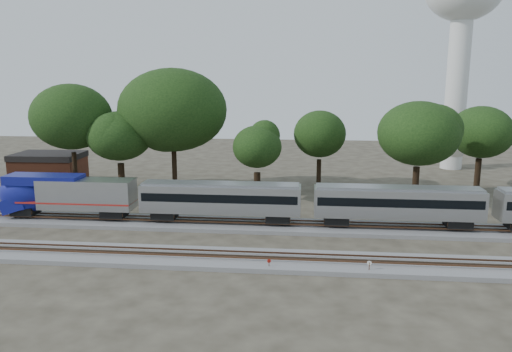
# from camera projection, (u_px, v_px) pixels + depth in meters

# --- Properties ---
(ground) EXTENTS (160.00, 160.00, 0.00)m
(ground) POSITION_uv_depth(u_px,v_px,m) (237.00, 246.00, 46.73)
(ground) COLOR #383328
(ground) RESTS_ON ground
(track_far) EXTENTS (160.00, 5.00, 0.73)m
(track_far) POSITION_uv_depth(u_px,v_px,m) (245.00, 225.00, 52.55)
(track_far) COLOR slate
(track_far) RESTS_ON ground
(track_near) EXTENTS (160.00, 5.00, 0.73)m
(track_near) POSITION_uv_depth(u_px,v_px,m) (230.00, 259.00, 42.79)
(track_near) COLOR slate
(track_near) RESTS_ON ground
(train) EXTENTS (87.28, 3.00, 4.43)m
(train) POSITION_uv_depth(u_px,v_px,m) (399.00, 202.00, 50.41)
(train) COLOR #A9ACB1
(train) RESTS_ON ground
(switch_stand_red) EXTENTS (0.31, 0.09, 0.98)m
(switch_stand_red) POSITION_uv_depth(u_px,v_px,m) (269.00, 263.00, 40.66)
(switch_stand_red) COLOR #512D19
(switch_stand_red) RESTS_ON ground
(switch_stand_white) EXTENTS (0.36, 0.11, 1.15)m
(switch_stand_white) POSITION_uv_depth(u_px,v_px,m) (369.00, 266.00, 39.86)
(switch_stand_white) COLOR #512D19
(switch_stand_white) RESTS_ON ground
(switch_lever) EXTENTS (0.55, 0.39, 0.30)m
(switch_lever) POSITION_uv_depth(u_px,v_px,m) (308.00, 271.00, 40.33)
(switch_lever) COLOR #512D19
(switch_lever) RESTS_ON ground
(water_tower) EXTENTS (12.59, 12.59, 34.86)m
(water_tower) POSITION_uv_depth(u_px,v_px,m) (463.00, 12.00, 80.90)
(water_tower) COLOR silver
(water_tower) RESTS_ON ground
(brick_building) EXTENTS (9.66, 6.97, 4.54)m
(brick_building) POSITION_uv_depth(u_px,v_px,m) (49.00, 168.00, 73.43)
(brick_building) COLOR brown
(brick_building) RESTS_ON ground
(tree_1) EXTENTS (10.47, 10.47, 14.76)m
(tree_1) POSITION_uv_depth(u_px,v_px,m) (71.00, 117.00, 66.15)
(tree_1) COLOR black
(tree_1) RESTS_ON ground
(tree_2) EXTENTS (8.03, 8.03, 11.33)m
(tree_2) POSITION_uv_depth(u_px,v_px,m) (119.00, 136.00, 65.35)
(tree_2) COLOR black
(tree_2) RESTS_ON ground
(tree_3) EXTENTS (11.36, 11.36, 16.02)m
(tree_3) POSITION_uv_depth(u_px,v_px,m) (173.00, 110.00, 66.29)
(tree_3) COLOR black
(tree_3) RESTS_ON ground
(tree_4) EXTENTS (7.17, 7.17, 10.11)m
(tree_4) POSITION_uv_depth(u_px,v_px,m) (257.00, 147.00, 61.54)
(tree_4) COLOR black
(tree_4) RESTS_ON ground
(tree_5) EXTENTS (7.88, 7.88, 11.11)m
(tree_5) POSITION_uv_depth(u_px,v_px,m) (320.00, 134.00, 68.90)
(tree_5) COLOR black
(tree_5) RESTS_ON ground
(tree_6) EXTENTS (9.00, 9.00, 12.69)m
(tree_6) POSITION_uv_depth(u_px,v_px,m) (419.00, 133.00, 59.90)
(tree_6) COLOR black
(tree_6) RESTS_ON ground
(tree_7) EXTENTS (8.17, 8.17, 11.52)m
(tree_7) POSITION_uv_depth(u_px,v_px,m) (481.00, 132.00, 68.70)
(tree_7) COLOR black
(tree_7) RESTS_ON ground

